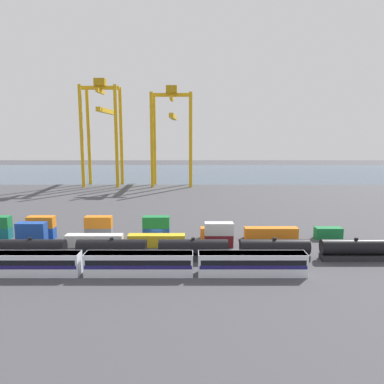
{
  "coord_description": "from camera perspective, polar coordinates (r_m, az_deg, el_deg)",
  "views": [
    {
      "loc": [
        7.9,
        -81.26,
        23.91
      ],
      "look_at": [
        7.8,
        16.38,
        8.41
      ],
      "focal_mm": 34.81,
      "sensor_mm": 36.0,
      "label": 1
    }
  ],
  "objects": [
    {
      "name": "shipping_container_10",
      "position": [
        88.15,
        -14.0,
        -6.12
      ],
      "size": [
        6.04,
        2.44,
        2.6
      ],
      "primitive_type": "cube",
      "color": "slate",
      "rests_on": "ground_plane"
    },
    {
      "name": "shipping_container_8",
      "position": [
        92.2,
        -21.98,
        -5.85
      ],
      "size": [
        6.04,
        2.44,
        2.6
      ],
      "primitive_type": "cube",
      "color": "#1C4299",
      "rests_on": "ground_plane"
    },
    {
      "name": "ground_plane",
      "position": [
        123.84,
        -3.6,
        -2.13
      ],
      "size": [
        420.0,
        420.0,
        0.0
      ],
      "primitive_type": "plane",
      "color": "#424247"
    },
    {
      "name": "gantry_crane_west",
      "position": [
        177.87,
        -13.42,
        10.39
      ],
      "size": [
        16.83,
        38.07,
        47.79
      ],
      "color": "gold",
      "rests_on": "ground_plane"
    },
    {
      "name": "harbour_water",
      "position": [
        228.84,
        -1.92,
        3.02
      ],
      "size": [
        400.0,
        110.0,
        0.01
      ],
      "primitive_type": "cube",
      "color": "#384C60",
      "rests_on": "ground_plane"
    },
    {
      "name": "gantry_crane_central",
      "position": [
        173.46,
        -3.0,
        10.09
      ],
      "size": [
        18.62,
        37.96,
        44.71
      ],
      "color": "gold",
      "rests_on": "ground_plane"
    },
    {
      "name": "shipping_container_13",
      "position": [
        85.28,
        -5.46,
        -4.59
      ],
      "size": [
        6.04,
        2.44,
        2.6
      ],
      "primitive_type": "cube",
      "color": "#197538",
      "rests_on": "shipping_container_12"
    },
    {
      "name": "freight_tank_row",
      "position": [
        71.5,
        0.24,
        -8.78
      ],
      "size": [
        74.93,
        2.89,
        4.35
      ],
      "color": "#232326",
      "rests_on": "ground_plane"
    },
    {
      "name": "shipping_container_9",
      "position": [
        91.6,
        -22.08,
        -4.27
      ],
      "size": [
        6.04,
        2.44,
        2.6
      ],
      "primitive_type": "cube",
      "color": "orange",
      "rests_on": "shipping_container_8"
    },
    {
      "name": "shipping_container_12",
      "position": [
        85.93,
        -5.43,
        -6.28
      ],
      "size": [
        6.04,
        2.44,
        2.6
      ],
      "primitive_type": "cube",
      "color": "#1C4299",
      "rests_on": "ground_plane"
    },
    {
      "name": "shipping_container_14",
      "position": [
        85.68,
        3.39,
        -6.3
      ],
      "size": [
        6.04,
        2.44,
        2.6
      ],
      "primitive_type": "cube",
      "color": "orange",
      "rests_on": "ground_plane"
    },
    {
      "name": "shipping_container_2",
      "position": [
        82.48,
        -14.68,
        -7.19
      ],
      "size": [
        12.1,
        2.44,
        2.6
      ],
      "primitive_type": "cube",
      "color": "silver",
      "rests_on": "ground_plane"
    },
    {
      "name": "shipping_container_16",
      "position": [
        91.05,
        20.21,
        -5.93
      ],
      "size": [
        6.04,
        2.44,
        2.6
      ],
      "primitive_type": "cube",
      "color": "#197538",
      "rests_on": "ground_plane"
    },
    {
      "name": "shipping_container_4",
      "position": [
        80.01,
        4.17,
        -7.42
      ],
      "size": [
        6.04,
        2.44,
        2.6
      ],
      "primitive_type": "cube",
      "color": "maroon",
      "rests_on": "ground_plane"
    },
    {
      "name": "passenger_train",
      "position": [
        64.89,
        -8.04,
        -10.67
      ],
      "size": [
        56.71,
        3.14,
        3.9
      ],
      "color": "silver",
      "rests_on": "ground_plane"
    },
    {
      "name": "shipping_container_5",
      "position": [
        79.32,
        4.19,
        -5.62
      ],
      "size": [
        6.04,
        2.44,
        2.6
      ],
      "primitive_type": "cube",
      "color": "silver",
      "rests_on": "shipping_container_4"
    },
    {
      "name": "shipping_container_15",
      "position": [
        87.42,
        12.06,
        -6.17
      ],
      "size": [
        12.1,
        2.44,
        2.6
      ],
      "primitive_type": "cube",
      "color": "orange",
      "rests_on": "ground_plane"
    },
    {
      "name": "shipping_container_3",
      "position": [
        80.17,
        -5.4,
        -7.4
      ],
      "size": [
        12.1,
        2.44,
        2.6
      ],
      "primitive_type": "cube",
      "color": "gold",
      "rests_on": "ground_plane"
    },
    {
      "name": "shipping_container_11",
      "position": [
        87.52,
        -14.07,
        -4.48
      ],
      "size": [
        6.04,
        2.44,
        2.6
      ],
      "primitive_type": "cube",
      "color": "orange",
      "rests_on": "shipping_container_10"
    },
    {
      "name": "shipping_container_0",
      "position": [
        86.78,
        -23.24,
        -6.83
      ],
      "size": [
        6.04,
        2.44,
        2.6
      ],
      "primitive_type": "cube",
      "color": "#1C4299",
      "rests_on": "ground_plane"
    },
    {
      "name": "shipping_container_1",
      "position": [
        86.14,
        -23.34,
        -5.17
      ],
      "size": [
        6.04,
        2.44,
        2.6
      ],
      "primitive_type": "cube",
      "color": "#1C4299",
      "rests_on": "shipping_container_0"
    }
  ]
}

